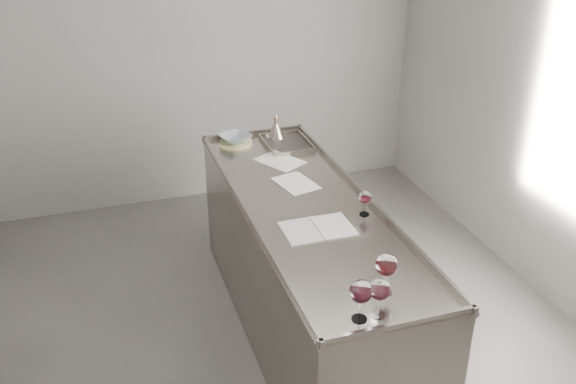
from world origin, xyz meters
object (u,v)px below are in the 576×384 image
object	(u,v)px
wine_glass_small	(365,198)
notebook	(318,229)
wine_glass_middle	(380,290)
wine_glass_left	(361,292)
wine_funnel	(276,130)
counter	(306,272)
ceramic_bowl	(235,138)
wine_glass_right	(386,266)

from	to	relation	value
wine_glass_small	notebook	world-z (taller)	wine_glass_small
wine_glass_middle	wine_glass_left	bearing A→B (deg)	180.00
wine_glass_left	wine_funnel	world-z (taller)	wine_glass_left
counter	wine_glass_middle	world-z (taller)	wine_glass_middle
wine_glass_middle	notebook	world-z (taller)	wine_glass_middle
notebook	wine_glass_small	bearing A→B (deg)	14.89
wine_funnel	wine_glass_middle	bearing A→B (deg)	-95.19
ceramic_bowl	wine_funnel	xyz separation A→B (m)	(0.31, 0.03, 0.01)
wine_glass_left	wine_glass_small	size ratio (longest dim) A/B	1.35
counter	wine_glass_small	xyz separation A→B (m)	(0.27, -0.21, 0.57)
wine_glass_middle	wine_glass_small	bearing A→B (deg)	69.38
wine_funnel	ceramic_bowl	bearing A→B (deg)	-174.22
wine_glass_small	wine_funnel	world-z (taller)	wine_funnel
wine_glass_right	ceramic_bowl	size ratio (longest dim) A/B	0.97
notebook	wine_glass_right	bearing A→B (deg)	-81.29
ceramic_bowl	wine_glass_left	bearing A→B (deg)	-89.26
wine_glass_small	notebook	size ratio (longest dim) A/B	0.38
wine_glass_middle	ceramic_bowl	distance (m)	2.13
wine_glass_middle	wine_glass_small	world-z (taller)	wine_glass_middle
counter	wine_glass_middle	xyz separation A→B (m)	(-0.05, -1.08, 0.60)
wine_glass_middle	ceramic_bowl	size ratio (longest dim) A/B	0.88
counter	wine_glass_right	xyz separation A→B (m)	(0.05, -0.93, 0.61)
counter	wine_glass_left	bearing A→B (deg)	-97.54
notebook	counter	bearing A→B (deg)	82.42
counter	wine_funnel	xyz separation A→B (m)	(0.14, 1.08, 0.53)
wine_glass_left	wine_glass_small	xyz separation A→B (m)	(0.42, 0.87, -0.04)
wine_glass_left	wine_glass_small	distance (m)	0.97
wine_glass_left	wine_funnel	distance (m)	2.18
counter	notebook	size ratio (longest dim) A/B	6.26
counter	ceramic_bowl	distance (m)	1.18
ceramic_bowl	wine_funnel	size ratio (longest dim) A/B	1.12
wine_glass_right	wine_glass_small	bearing A→B (deg)	72.74
wine_glass_right	wine_glass_small	size ratio (longest dim) A/B	1.40
wine_glass_middle	wine_funnel	bearing A→B (deg)	84.81
wine_glass_small	wine_glass_middle	bearing A→B (deg)	-110.62
counter	wine_funnel	distance (m)	1.21
wine_glass_small	wine_funnel	xyz separation A→B (m)	(-0.13, 1.29, -0.05)
wine_glass_middle	ceramic_bowl	bearing A→B (deg)	93.16
wine_glass_middle	wine_funnel	size ratio (longest dim) A/B	0.98
wine_glass_middle	ceramic_bowl	world-z (taller)	wine_glass_middle
wine_glass_middle	wine_glass_small	size ratio (longest dim) A/B	1.27
counter	wine_glass_left	size ratio (longest dim) A/B	12.11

